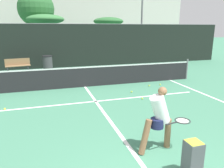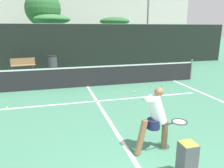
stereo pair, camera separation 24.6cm
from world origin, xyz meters
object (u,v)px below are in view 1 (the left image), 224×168
Objects in this scene: player_practicing at (159,117)px; courtside_bench at (18,65)px; ball_hopper at (192,158)px; parked_car at (63,52)px; trash_bin at (48,63)px.

player_practicing is 11.01m from courtside_bench.
ball_hopper is 16.65m from parked_car.
player_practicing is at bearing -78.07° from courtside_bench.
player_practicing is at bearing -78.52° from trash_bin.
courtside_bench is at bearing 101.46° from player_practicing.
ball_hopper is 0.18× the size of parked_car.
parked_car is (-0.72, 15.62, -0.15)m from player_practicing.
ball_hopper is 0.73× the size of trash_bin.
player_practicing reaches higher than ball_hopper.
player_practicing is 0.37× the size of parked_car.
parked_car is at bearing 75.06° from trash_bin.
player_practicing is 1.10m from ball_hopper.
player_practicing reaches higher than courtside_bench.
trash_bin is 5.41m from parked_car.
ball_hopper is (0.14, -1.00, -0.42)m from player_practicing.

